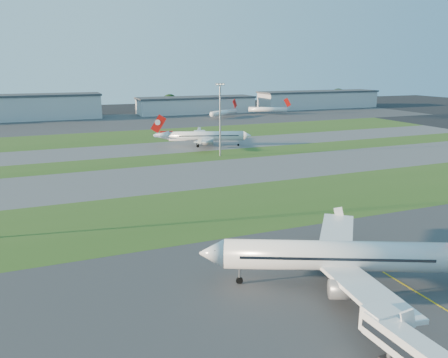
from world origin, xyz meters
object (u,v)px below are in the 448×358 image
mini_jet_near (224,112)px  mini_jet_far (268,109)px  airliner_parked (345,257)px  light_mast_centre (220,115)px  airliner_taxiing (205,136)px

mini_jet_near → mini_jet_far: 36.48m
mini_jet_near → mini_jet_far: (35.61, 7.95, 0.00)m
airliner_parked → mini_jet_near: (65.67, 209.55, -1.36)m
airliner_parked → mini_jet_far: bearing=89.6°
mini_jet_far → light_mast_centre: (-82.67, -121.20, 11.53)m
airliner_parked → light_mast_centre: light_mast_centre is taller
airliner_taxiing → mini_jet_near: airliner_taxiing is taller
airliner_taxiing → mini_jet_far: size_ratio=1.37×
airliner_parked → airliner_taxiing: airliner_parked is taller
airliner_parked → airliner_taxiing: (20.41, 117.20, -0.56)m
airliner_taxiing → mini_jet_near: 102.85m
light_mast_centre → airliner_taxiing: bearing=85.1°
mini_jet_near → mini_jet_far: size_ratio=0.94×
airliner_parked → mini_jet_far: airliner_parked is taller
airliner_parked → mini_jet_far: (101.27, 217.50, -1.36)m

